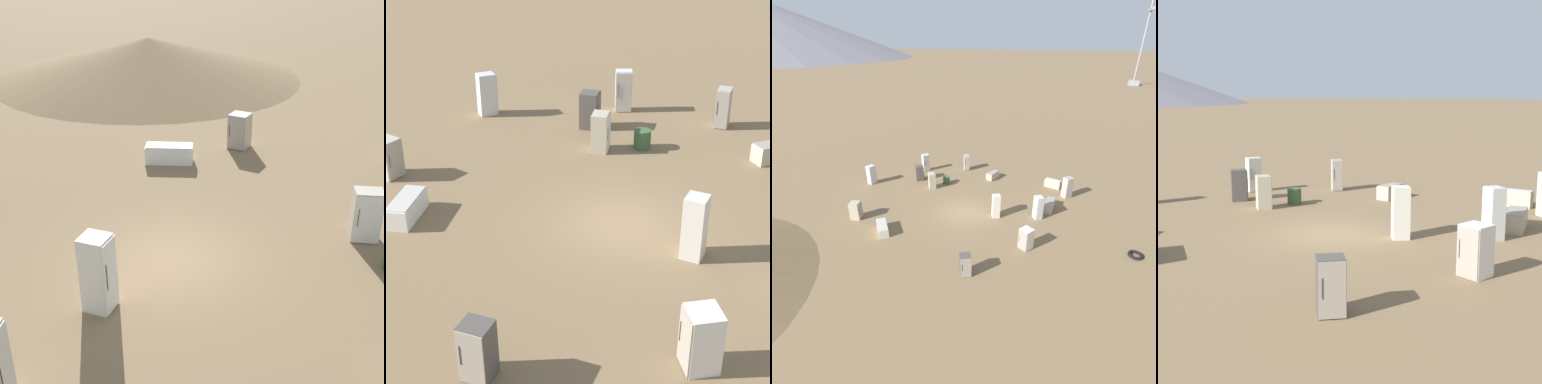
{
  "view_description": "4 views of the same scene",
  "coord_description": "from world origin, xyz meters",
  "views": [
    {
      "loc": [
        -8.84,
        8.56,
        7.98
      ],
      "look_at": [
        0.16,
        -0.93,
        1.61
      ],
      "focal_mm": 50.0,
      "sensor_mm": 36.0,
      "label": 1
    },
    {
      "loc": [
        12.21,
        12.23,
        10.23
      ],
      "look_at": [
        0.65,
        -1.26,
        0.81
      ],
      "focal_mm": 60.0,
      "sensor_mm": 36.0,
      "label": 2
    },
    {
      "loc": [
        20.19,
        7.68,
        12.81
      ],
      "look_at": [
        -0.13,
        -0.02,
        1.81
      ],
      "focal_mm": 28.0,
      "sensor_mm": 36.0,
      "label": 3
    },
    {
      "loc": [
        18.18,
        7.13,
        5.22
      ],
      "look_at": [
        -0.27,
        0.73,
        1.61
      ],
      "focal_mm": 50.0,
      "sensor_mm": 36.0,
      "label": 4
    }
  ],
  "objects": [
    {
      "name": "rusty_barrel",
      "position": [
        -4.66,
        -3.61,
        0.38
      ],
      "size": [
        0.66,
        0.66,
        0.75
      ],
      "color": "#385633",
      "rests_on": "ground_plane"
    },
    {
      "name": "discarded_fridge_1",
      "position": [
        -4.52,
        -6.53,
        0.77
      ],
      "size": [
        1.05,
        1.06,
        1.54
      ],
      "rotation": [
        0.0,
        0.0,
        0.62
      ],
      "color": "#4C4742",
      "rests_on": "ground_plane"
    },
    {
      "name": "ground_plane",
      "position": [
        0.0,
        0.0,
        0.0
      ],
      "size": [
        1000.0,
        1000.0,
        0.0
      ],
      "primitive_type": "plane",
      "color": "brown"
    },
    {
      "name": "discarded_fridge_3",
      "position": [
        -0.3,
        2.67,
        0.96
      ],
      "size": [
        0.86,
        0.82,
        1.92
      ],
      "rotation": [
        0.0,
        0.0,
        1.98
      ],
      "color": "beige",
      "rests_on": "ground_plane"
    },
    {
      "name": "discarded_fridge_6",
      "position": [
        -3.0,
        6.61,
        0.38
      ],
      "size": [
        1.95,
        0.85,
        0.76
      ],
      "rotation": [
        0.0,
        0.0,
        1.49
      ],
      "color": "#B2A88E",
      "rests_on": "ground_plane"
    },
    {
      "name": "discarded_fridge_11",
      "position": [
        -8.79,
        -2.99,
        0.84
      ],
      "size": [
        0.9,
        0.83,
        1.67
      ],
      "rotation": [
        0.0,
        0.0,
        5.21
      ],
      "color": "#A89E93",
      "rests_on": "ground_plane"
    },
    {
      "name": "discarded_fridge_0",
      "position": [
        -3.26,
        -4.5,
        0.76
      ],
      "size": [
        1.01,
        0.98,
        1.52
      ],
      "rotation": [
        0.0,
        0.0,
        0.65
      ],
      "color": "#B2A88E",
      "rests_on": "ground_plane"
    },
    {
      "name": "discarded_fridge_10",
      "position": [
        -6.99,
        -7.08,
        0.92
      ],
      "size": [
        0.92,
        0.91,
        1.83
      ],
      "rotation": [
        0.0,
        0.0,
        5.55
      ],
      "color": "silver",
      "rests_on": "ground_plane"
    },
    {
      "name": "discarded_fridge_5",
      "position": [
        6.96,
        2.76,
        0.72
      ],
      "size": [
        0.88,
        0.89,
        1.44
      ],
      "rotation": [
        0.0,
        0.0,
        5.2
      ],
      "color": "#4C4742",
      "rests_on": "ground_plane"
    },
    {
      "name": "discarded_fridge_7",
      "position": [
        -7.48,
        0.39,
        0.35
      ],
      "size": [
        1.58,
        1.14,
        0.71
      ],
      "rotation": [
        0.0,
        0.0,
        4.38
      ],
      "color": "#B2A88E",
      "rests_on": "ground_plane"
    },
    {
      "name": "discarded_fridge_4",
      "position": [
        3.05,
        5.7,
        0.77
      ],
      "size": [
        1.05,
        1.04,
        1.55
      ],
      "rotation": [
        0.0,
        0.0,
        4.18
      ],
      "color": "silver",
      "rests_on": "ground_plane"
    },
    {
      "name": "discarded_fridge_14",
      "position": [
        -7.54,
        6.42,
        0.39
      ],
      "size": [
        0.94,
        1.61,
        0.78
      ],
      "rotation": [
        0.0,
        0.0,
        6.03
      ],
      "color": "#B2A88E",
      "rests_on": "ground_plane"
    },
    {
      "name": "discarded_fridge_8",
      "position": [
        -1.24,
        5.87,
        0.96
      ],
      "size": [
        0.91,
        0.87,
        1.93
      ],
      "rotation": [
        0.0,
        0.0,
        2.2
      ],
      "color": "silver",
      "rests_on": "ground_plane"
    }
  ]
}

